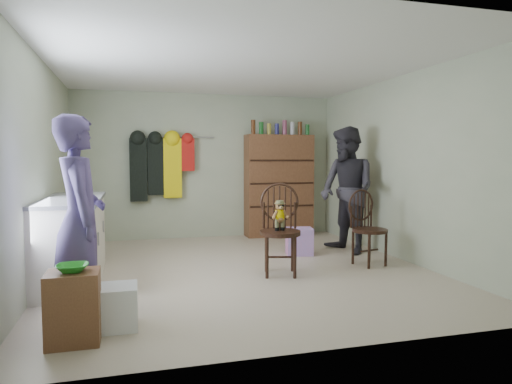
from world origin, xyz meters
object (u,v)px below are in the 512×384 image
object	(u,v)px
chair_far	(367,224)
chair_front	(280,224)
dresser	(279,185)
counter	(72,239)

from	to	relation	value
chair_far	chair_front	bearing A→B (deg)	173.78
chair_far	dresser	distance (m)	2.51
counter	dresser	distance (m)	3.96
chair_far	dresser	size ratio (longest dim) A/B	0.48
chair_front	chair_far	bearing A→B (deg)	22.83
chair_front	dresser	bearing A→B (deg)	87.18
dresser	counter	bearing A→B (deg)	-144.31
dresser	chair_far	bearing A→B (deg)	-80.75
chair_front	dresser	size ratio (longest dim) A/B	0.53
chair_front	dresser	distance (m)	2.77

